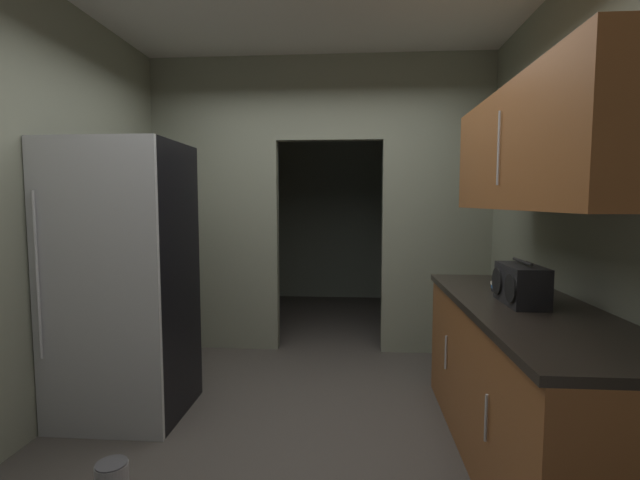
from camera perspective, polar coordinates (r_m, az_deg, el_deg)
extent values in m
plane|color=#47423D|center=(3.05, -2.60, -23.37)|extent=(20.00, 20.00, 0.00)
cube|color=gray|center=(4.51, -12.98, 4.20)|extent=(1.21, 0.12, 2.80)
cube|color=gray|center=(4.38, 14.54, 4.15)|extent=(1.01, 0.12, 2.80)
cube|color=gray|center=(4.42, 1.25, 17.51)|extent=(1.01, 0.12, 0.78)
cube|color=gray|center=(6.79, 1.50, 4.50)|extent=(3.22, 0.10, 2.80)
cube|color=gray|center=(5.86, -14.59, 4.29)|extent=(0.10, 2.47, 2.80)
cube|color=gray|center=(5.68, 16.85, 4.23)|extent=(0.10, 2.47, 2.80)
cube|color=gray|center=(2.61, 35.10, 3.04)|extent=(0.10, 4.14, 2.80)
cube|color=black|center=(3.31, -23.49, -4.72)|extent=(0.79, 0.68, 1.83)
cube|color=#B7BABC|center=(3.00, -26.65, -5.77)|extent=(0.79, 0.03, 1.83)
cylinder|color=#B7BABC|center=(3.15, -32.26, -3.84)|extent=(0.02, 0.02, 1.01)
cube|color=brown|center=(2.82, 24.54, -16.78)|extent=(0.65, 2.02, 0.85)
cube|color=black|center=(2.69, 24.87, -7.94)|extent=(0.69, 2.02, 0.04)
cylinder|color=#B7BABC|center=(2.31, 20.33, -20.41)|extent=(0.01, 0.01, 0.22)
cylinder|color=#B7BABC|center=(3.12, 15.68, -13.57)|extent=(0.01, 0.01, 0.22)
cube|color=brown|center=(2.64, 25.55, 10.49)|extent=(0.34, 1.82, 0.64)
cylinder|color=#B7BABC|center=(2.58, 21.72, 10.76)|extent=(0.01, 0.01, 0.39)
cube|color=black|center=(2.68, 24.22, -5.21)|extent=(0.18, 0.37, 0.21)
cylinder|color=#262626|center=(2.66, 24.31, -2.50)|extent=(0.02, 0.26, 0.02)
cylinder|color=black|center=(2.54, 23.02, -5.68)|extent=(0.01, 0.15, 0.15)
cylinder|color=black|center=(2.75, 21.54, -4.86)|extent=(0.01, 0.15, 0.15)
cube|color=black|center=(2.98, 22.43, -6.04)|extent=(0.13, 0.14, 0.02)
cube|color=#2D609E|center=(2.98, 22.29, -5.66)|extent=(0.12, 0.13, 0.02)
cube|color=beige|center=(2.98, 22.34, -5.28)|extent=(0.13, 0.17, 0.02)
cube|color=#388C47|center=(2.98, 22.32, -4.90)|extent=(0.14, 0.13, 0.02)
cylinder|color=#4C4C51|center=(2.59, -24.96, -24.34)|extent=(0.15, 0.15, 0.01)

